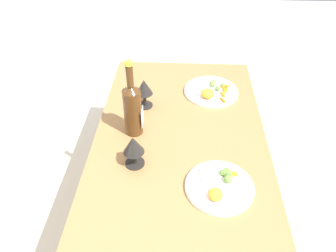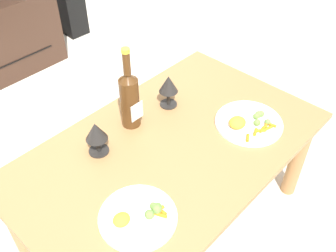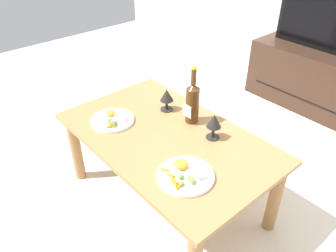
# 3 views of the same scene
# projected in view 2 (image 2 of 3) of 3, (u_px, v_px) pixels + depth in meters

# --- Properties ---
(ground_plane) EXTENTS (6.40, 6.40, 0.00)m
(ground_plane) POSITION_uv_depth(u_px,v_px,m) (170.00, 221.00, 1.83)
(ground_plane) COLOR beige
(dining_table) EXTENTS (1.24, 0.75, 0.51)m
(dining_table) POSITION_uv_depth(u_px,v_px,m) (170.00, 161.00, 1.55)
(dining_table) COLOR #9E7042
(dining_table) RESTS_ON ground_plane
(floor_speaker) EXTENTS (0.18, 0.18, 0.36)m
(floor_speaker) POSITION_uv_depth(u_px,v_px,m) (72.00, 12.00, 3.09)
(floor_speaker) COLOR black
(floor_speaker) RESTS_ON ground_plane
(wine_bottle) EXTENTS (0.08, 0.08, 0.35)m
(wine_bottle) POSITION_uv_depth(u_px,v_px,m) (129.00, 97.00, 1.50)
(wine_bottle) COLOR #4C2D14
(wine_bottle) RESTS_ON dining_table
(goblet_left) EXTENTS (0.08, 0.08, 0.14)m
(goblet_left) POSITION_uv_depth(u_px,v_px,m) (96.00, 133.00, 1.41)
(goblet_left) COLOR black
(goblet_left) RESTS_ON dining_table
(goblet_right) EXTENTS (0.08, 0.08, 0.15)m
(goblet_right) POSITION_uv_depth(u_px,v_px,m) (168.00, 86.00, 1.62)
(goblet_right) COLOR black
(goblet_right) RESTS_ON dining_table
(dinner_plate_left) EXTENTS (0.26, 0.26, 0.05)m
(dinner_plate_left) POSITION_uv_depth(u_px,v_px,m) (139.00, 216.00, 1.24)
(dinner_plate_left) COLOR white
(dinner_plate_left) RESTS_ON dining_table
(dinner_plate_right) EXTENTS (0.28, 0.28, 0.05)m
(dinner_plate_right) POSITION_uv_depth(u_px,v_px,m) (248.00, 122.00, 1.58)
(dinner_plate_right) COLOR white
(dinner_plate_right) RESTS_ON dining_table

